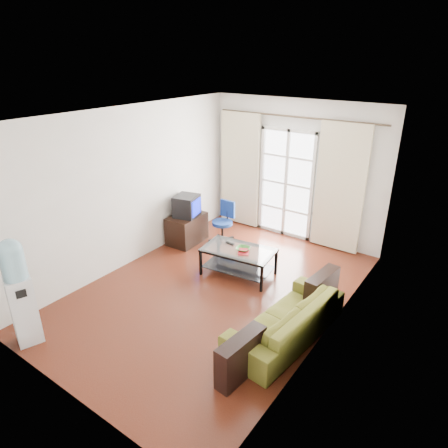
{
  "coord_description": "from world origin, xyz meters",
  "views": [
    {
      "loc": [
        3.22,
        -4.3,
        3.45
      ],
      "look_at": [
        -0.09,
        0.35,
        1.0
      ],
      "focal_mm": 32.0,
      "sensor_mm": 36.0,
      "label": 1
    }
  ],
  "objects_px": {
    "tv_stand": "(187,229)",
    "task_chair": "(223,230)",
    "coffee_table": "(238,258)",
    "crt_tv": "(186,206)",
    "water_cooler": "(19,290)",
    "sofa": "(286,319)"
  },
  "relations": [
    {
      "from": "tv_stand",
      "to": "task_chair",
      "type": "height_order",
      "value": "task_chair"
    },
    {
      "from": "coffee_table",
      "to": "task_chair",
      "type": "height_order",
      "value": "task_chair"
    },
    {
      "from": "coffee_table",
      "to": "water_cooler",
      "type": "distance_m",
      "value": 3.27
    },
    {
      "from": "coffee_table",
      "to": "water_cooler",
      "type": "relative_size",
      "value": 0.85
    },
    {
      "from": "coffee_table",
      "to": "task_chair",
      "type": "relative_size",
      "value": 1.52
    },
    {
      "from": "coffee_table",
      "to": "tv_stand",
      "type": "xyz_separation_m",
      "value": [
        -1.53,
        0.47,
        -0.03
      ]
    },
    {
      "from": "tv_stand",
      "to": "task_chair",
      "type": "relative_size",
      "value": 0.93
    },
    {
      "from": "task_chair",
      "to": "coffee_table",
      "type": "bearing_deg",
      "value": -42.86
    },
    {
      "from": "sofa",
      "to": "water_cooler",
      "type": "distance_m",
      "value": 3.37
    },
    {
      "from": "sofa",
      "to": "crt_tv",
      "type": "xyz_separation_m",
      "value": [
        -2.91,
        1.43,
        0.49
      ]
    },
    {
      "from": "tv_stand",
      "to": "task_chair",
      "type": "distance_m",
      "value": 0.71
    },
    {
      "from": "tv_stand",
      "to": "crt_tv",
      "type": "relative_size",
      "value": 1.44
    },
    {
      "from": "coffee_table",
      "to": "water_cooler",
      "type": "xyz_separation_m",
      "value": [
        -1.28,
        -2.97,
        0.45
      ]
    },
    {
      "from": "tv_stand",
      "to": "coffee_table",
      "type": "bearing_deg",
      "value": -20.09
    },
    {
      "from": "tv_stand",
      "to": "task_chair",
      "type": "xyz_separation_m",
      "value": [
        0.57,
        0.42,
        -0.04
      ]
    },
    {
      "from": "tv_stand",
      "to": "water_cooler",
      "type": "xyz_separation_m",
      "value": [
        0.24,
        -3.44,
        0.48
      ]
    },
    {
      "from": "sofa",
      "to": "coffee_table",
      "type": "xyz_separation_m",
      "value": [
        -1.39,
        0.97,
        0.03
      ]
    },
    {
      "from": "sofa",
      "to": "coffee_table",
      "type": "height_order",
      "value": "sofa"
    },
    {
      "from": "tv_stand",
      "to": "water_cooler",
      "type": "height_order",
      "value": "water_cooler"
    },
    {
      "from": "crt_tv",
      "to": "task_chair",
      "type": "height_order",
      "value": "crt_tv"
    },
    {
      "from": "task_chair",
      "to": "water_cooler",
      "type": "height_order",
      "value": "water_cooler"
    },
    {
      "from": "task_chair",
      "to": "tv_stand",
      "type": "bearing_deg",
      "value": -143.22
    }
  ]
}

